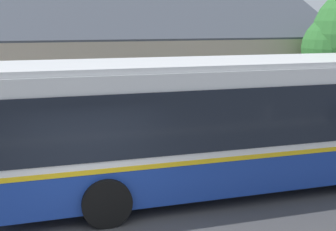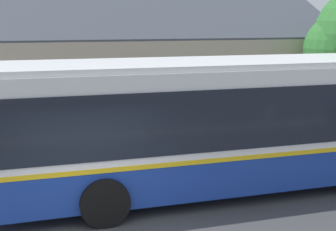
# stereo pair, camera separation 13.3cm
# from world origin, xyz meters

# --- Properties ---
(sidewalk_far) EXTENTS (60.00, 3.00, 0.15)m
(sidewalk_far) POSITION_xyz_m (0.00, 6.00, 0.07)
(sidewalk_far) COLOR #ADAAA3
(sidewalk_far) RESTS_ON ground
(community_building) EXTENTS (24.06, 8.71, 6.56)m
(community_building) POSITION_xyz_m (-0.72, 12.77, 1.81)
(community_building) COLOR tan
(community_building) RESTS_ON ground
(transit_bus) EXTENTS (11.01, 2.91, 3.13)m
(transit_bus) POSITION_xyz_m (3.37, 2.90, 1.69)
(transit_bus) COLOR navy
(transit_bus) RESTS_ON ground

